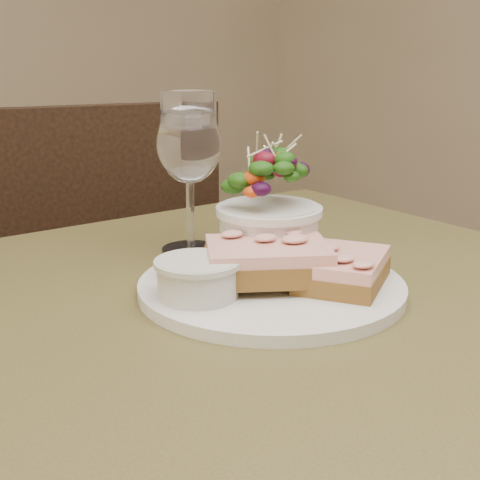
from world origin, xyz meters
TOP-DOWN VIEW (x-y plane):
  - cafe_table at (0.00, 0.00)m, footprint 0.80×0.80m
  - chair_far at (0.11, 0.71)m, footprint 0.49×0.49m
  - dinner_plate at (0.03, 0.04)m, footprint 0.27×0.27m
  - sandwich_front at (0.08, -0.01)m, footprint 0.13×0.12m
  - sandwich_back at (0.02, 0.03)m, footprint 0.15×0.14m
  - ramekin at (-0.05, 0.04)m, footprint 0.08×0.08m
  - salad_bowl at (0.07, 0.09)m, footprint 0.11×0.11m
  - garnish at (-0.04, 0.12)m, footprint 0.05×0.04m
  - wine_glass at (0.04, 0.20)m, footprint 0.08×0.08m

SIDE VIEW (x-z plane):
  - chair_far at x=0.11m, z-range -0.16..0.74m
  - cafe_table at x=0.00m, z-range 0.27..1.02m
  - dinner_plate at x=0.03m, z-range 0.75..0.76m
  - garnish at x=-0.04m, z-range 0.76..0.78m
  - sandwich_front at x=0.08m, z-range 0.76..0.79m
  - ramekin at x=-0.05m, z-range 0.76..0.80m
  - sandwich_back at x=0.02m, z-range 0.77..0.80m
  - salad_bowl at x=0.07m, z-range 0.76..0.88m
  - wine_glass at x=0.04m, z-range 0.79..0.96m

